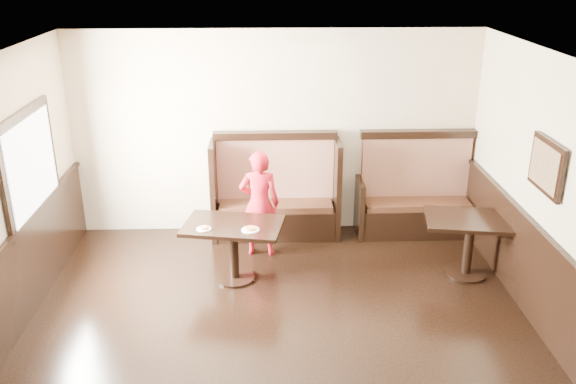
{
  "coord_description": "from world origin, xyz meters",
  "views": [
    {
      "loc": [
        -0.11,
        -4.5,
        3.73
      ],
      "look_at": [
        0.14,
        2.35,
        1.0
      ],
      "focal_mm": 38.0,
      "sensor_mm": 36.0,
      "label": 1
    }
  ],
  "objects_px": {
    "table_main": "(233,237)",
    "booth_neighbor": "(415,200)",
    "table_neighbor": "(470,233)",
    "child": "(260,204)",
    "booth_main": "(276,199)"
  },
  "relations": [
    {
      "from": "booth_neighbor",
      "to": "table_main",
      "type": "xyz_separation_m",
      "value": [
        -2.47,
        -1.26,
        0.08
      ]
    },
    {
      "from": "table_main",
      "to": "booth_main",
      "type": "bearing_deg",
      "value": 77.89
    },
    {
      "from": "table_neighbor",
      "to": "child",
      "type": "xyz_separation_m",
      "value": [
        -2.54,
        0.64,
        0.15
      ]
    },
    {
      "from": "booth_main",
      "to": "child",
      "type": "bearing_deg",
      "value": -109.65
    },
    {
      "from": "table_main",
      "to": "table_neighbor",
      "type": "bearing_deg",
      "value": 10.68
    },
    {
      "from": "booth_main",
      "to": "table_main",
      "type": "xyz_separation_m",
      "value": [
        -0.52,
        -1.26,
        0.03
      ]
    },
    {
      "from": "table_neighbor",
      "to": "child",
      "type": "bearing_deg",
      "value": 174.79
    },
    {
      "from": "booth_main",
      "to": "child",
      "type": "relative_size",
      "value": 1.24
    },
    {
      "from": "table_main",
      "to": "child",
      "type": "relative_size",
      "value": 0.89
    },
    {
      "from": "booth_main",
      "to": "booth_neighbor",
      "type": "bearing_deg",
      "value": -0.05
    },
    {
      "from": "table_main",
      "to": "table_neighbor",
      "type": "distance_m",
      "value": 2.85
    },
    {
      "from": "table_neighbor",
      "to": "child",
      "type": "relative_size",
      "value": 0.83
    },
    {
      "from": "booth_neighbor",
      "to": "table_neighbor",
      "type": "bearing_deg",
      "value": -73.42
    },
    {
      "from": "table_main",
      "to": "booth_neighbor",
      "type": "bearing_deg",
      "value": 37.44
    },
    {
      "from": "booth_main",
      "to": "booth_neighbor",
      "type": "xyz_separation_m",
      "value": [
        1.95,
        -0.0,
        -0.05
      ]
    }
  ]
}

